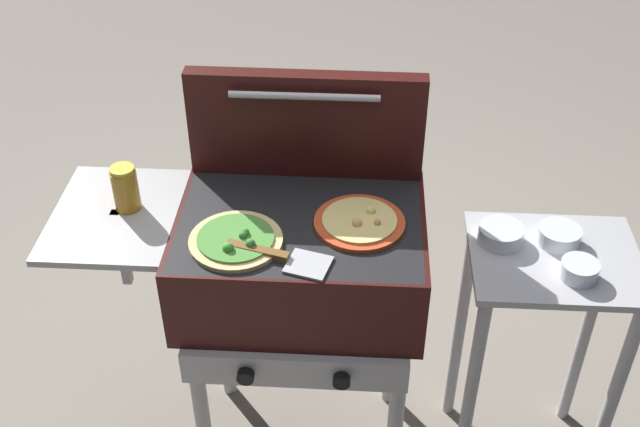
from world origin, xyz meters
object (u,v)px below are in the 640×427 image
Objects in this scene: pizza_veggie at (236,240)px; spatula at (278,257)px; prep_table at (541,322)px; topping_bowl_middle at (579,271)px; grill at (296,263)px; pizza_cheese at (360,222)px; topping_bowl_far at (501,235)px; topping_bowl_near at (559,236)px; sauce_jar at (125,188)px.

pizza_veggie is 0.87× the size of spatula.
spatula is 0.79m from prep_table.
pizza_veggie is at bearing -178.09° from topping_bowl_middle.
grill is 0.23m from pizza_cheese.
prep_table is at bearing 0.37° from grill.
topping_bowl_far is at bearing 10.54° from pizza_cheese.
pizza_veggie reaches higher than prep_table.
spatula is (-0.19, -0.15, -0.00)m from pizza_cheese.
pizza_veggie is at bearing -166.59° from topping_bowl_far.
grill reaches higher than prep_table.
pizza_veggie reaches higher than topping_bowl_near.
pizza_veggie is 0.12m from spatula.
topping_bowl_middle is (0.03, -0.13, 0.00)m from topping_bowl_near.
topping_bowl_far is at bearing 143.39° from topping_bowl_middle.
pizza_veggie is 2.08× the size of topping_bowl_near.
prep_table is at bearing 12.83° from spatula.
spatula is (0.11, -0.05, -0.00)m from pizza_veggie.
sauce_jar is 1.13m from topping_bowl_near.
topping_bowl_near is at bearing 76.10° from prep_table.
topping_bowl_middle is (0.04, -0.08, 0.26)m from prep_table.
pizza_cheese is (0.30, 0.09, -0.00)m from pizza_veggie.
pizza_veggie reaches higher than grill.
grill is at bearing -179.63° from prep_table.
sauce_jar is at bearing 156.85° from pizza_veggie.
pizza_veggie is at bearing -163.14° from pizza_cheese.
grill is 0.48m from sauce_jar.
pizza_cheese reaches higher than grill.
spatula is at bearing -26.30° from pizza_veggie.
prep_table is (0.81, 0.11, -0.34)m from pizza_veggie.
topping_bowl_middle is (1.15, -0.10, -0.13)m from sauce_jar.
topping_bowl_middle is (0.71, -0.07, 0.07)m from grill.
spatula is (-0.03, -0.16, 0.15)m from grill.
topping_bowl_far is (0.97, 0.03, -0.13)m from sauce_jar.
grill is 4.15× the size of pizza_cheese.
topping_bowl_middle is (0.85, 0.03, -0.08)m from pizza_veggie.
prep_table is (0.67, 0.00, -0.18)m from grill.
grill is 8.60× the size of topping_bowl_near.
pizza_veggie is 0.29× the size of prep_table.
topping_bowl_near and topping_bowl_middle have the same top height.
grill is at bearing -174.87° from topping_bowl_near.
pizza_veggie is 0.31m from pizza_cheese.
pizza_cheese reaches higher than topping_bowl_middle.
topping_bowl_middle is at bearing -4.97° from sauce_jar.
topping_bowl_far and topping_bowl_middle have the same top height.
sauce_jar reaches higher than prep_table.
topping_bowl_middle reaches higher than prep_table.
topping_bowl_near is 0.94× the size of topping_bowl_far.
grill is 1.19× the size of prep_table.
topping_bowl_far is at bearing 158.41° from prep_table.
topping_bowl_far reaches higher than prep_table.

